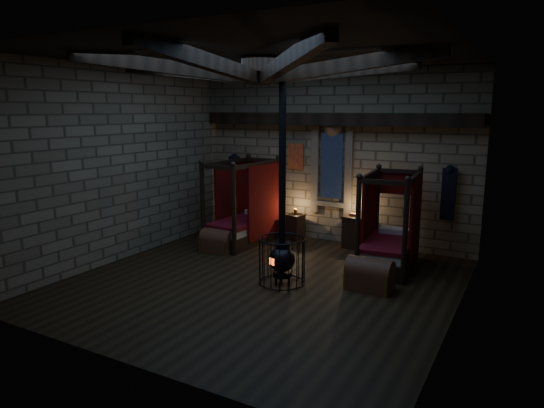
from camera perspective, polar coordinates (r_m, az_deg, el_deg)
The scene contains 8 objects.
room at distance 8.98m, azimuth -0.99°, elevation 14.04°, with size 7.02×7.02×4.29m.
bed_left at distance 12.10m, azimuth -3.31°, elevation -2.20°, with size 1.17×2.03×2.04m.
bed_right at distance 10.53m, azimuth 13.62°, elevation -4.61°, with size 1.17×1.98×1.99m.
trunk_left at distance 11.40m, azimuth -6.40°, elevation -4.43°, with size 0.78×0.51×0.55m.
trunk_right at distance 9.21m, azimuth 11.41°, elevation -8.22°, with size 0.85×0.55×0.61m.
nightstand_left at distance 12.38m, azimuth 2.76°, elevation -2.67°, with size 0.49×0.48×0.81m.
nightstand_right at distance 11.81m, azimuth 9.61°, elevation -3.22°, with size 0.56×0.54×0.84m.
stove at distance 9.20m, azimuth 1.18°, elevation -6.00°, with size 0.88×0.88×4.05m.
Camera 1 is at (4.47, -7.68, 3.28)m, focal length 32.00 mm.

